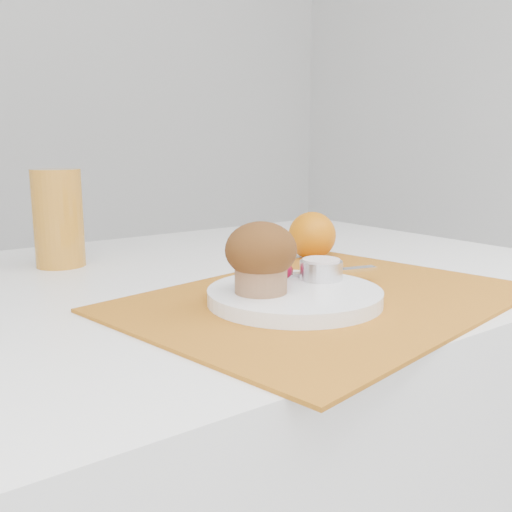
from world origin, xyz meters
TOP-DOWN VIEW (x-y plane):
  - table at (0.00, 0.05)m, footprint 1.20×0.80m
  - placemat at (0.06, -0.16)m, footprint 0.56×0.45m
  - plate at (0.01, -0.16)m, footprint 0.27×0.27m
  - ramekin at (0.07, -0.14)m, footprint 0.07×0.07m
  - cream at (0.07, -0.14)m, footprint 0.05×0.05m
  - raspberry_near at (0.05, -0.10)m, footprint 0.02×0.02m
  - raspberry_far at (0.04, -0.11)m, footprint 0.02×0.02m
  - butter_knife at (0.09, -0.11)m, footprint 0.18×0.06m
  - orange at (0.22, 0.05)m, footprint 0.08×0.08m
  - juice_glass at (-0.14, 0.25)m, footprint 0.10×0.10m
  - muffin at (-0.03, -0.14)m, footprint 0.09×0.09m

SIDE VIEW (x-z plane):
  - table at x=0.00m, z-range 0.00..0.75m
  - placemat at x=0.06m, z-range 0.75..0.75m
  - plate at x=0.01m, z-range 0.75..0.77m
  - butter_knife at x=0.09m, z-range 0.77..0.78m
  - raspberry_near at x=0.05m, z-range 0.77..0.79m
  - raspberry_far at x=0.04m, z-range 0.77..0.79m
  - ramekin at x=0.07m, z-range 0.77..0.80m
  - orange at x=0.22m, z-range 0.75..0.83m
  - cream at x=0.07m, z-range 0.79..0.80m
  - muffin at x=-0.03m, z-range 0.77..0.86m
  - juice_glass at x=-0.14m, z-range 0.75..0.91m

